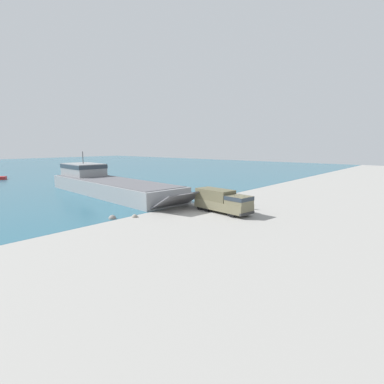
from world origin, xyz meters
name	(u,v)px	position (x,y,z in m)	size (l,w,h in m)	color
ground_plane	(188,213)	(0.00, 0.00, 0.00)	(240.00, 240.00, 0.00)	gray
landing_craft	(106,183)	(2.59, 22.33, 1.80)	(10.94, 36.61, 7.37)	gray
military_truck	(223,201)	(3.23, -3.06, 1.54)	(3.59, 8.31, 2.91)	#6B664C
soldier_on_ramp	(246,202)	(6.93, -4.26, 0.97)	(0.50, 0.39, 1.68)	#3D4C33
mooring_bollard	(214,197)	(9.40, 2.84, 0.50)	(0.31, 0.31, 0.92)	#333338
shoreline_rock_a	(112,219)	(-8.08, 4.93, 0.00)	(0.91, 0.91, 0.91)	gray
shoreline_rock_b	(220,198)	(12.11, 3.71, 0.00)	(1.30, 1.30, 1.30)	gray
shoreline_rock_c	(214,196)	(12.91, 5.53, 0.00)	(0.75, 0.75, 0.75)	gray
shoreline_rock_d	(135,217)	(-5.86, 3.53, 0.00)	(0.73, 0.73, 0.73)	gray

